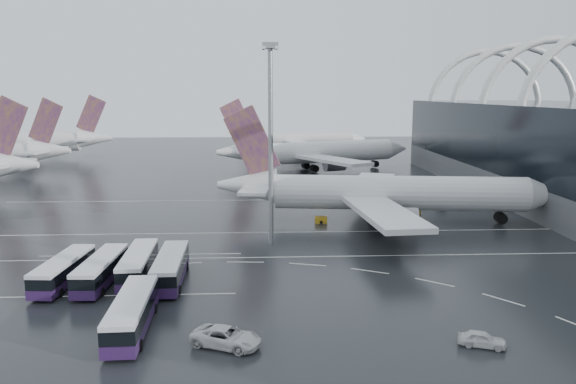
{
  "coord_description": "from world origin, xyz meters",
  "views": [
    {
      "loc": [
        -6.96,
        -76.81,
        22.5
      ],
      "look_at": [
        -2.8,
        10.13,
        7.0
      ],
      "focal_mm": 35.0,
      "sensor_mm": 36.0,
      "label": 1
    }
  ],
  "objects_px": {
    "gse_cart_belly_a": "(413,212)",
    "van_curve_a": "(226,337)",
    "airliner_gate_b": "(314,153)",
    "bus_row_near_a": "(63,270)",
    "gse_cart_belly_c": "(321,220)",
    "airliner_main": "(382,194)",
    "bus_row_near_b": "(101,270)",
    "airliner_gate_c": "(300,140)",
    "gse_cart_belly_e": "(372,207)",
    "bus_row_far_c": "(132,313)",
    "van_curve_b": "(482,339)",
    "floodlight_mast": "(271,120)",
    "jet_remote_far": "(42,142)",
    "bus_row_near_d": "(171,267)",
    "bus_row_near_c": "(138,264)",
    "gse_cart_belly_d": "(441,208)",
    "gse_cart_belly_b": "(414,200)"
  },
  "relations": [
    {
      "from": "gse_cart_belly_a",
      "to": "van_curve_a",
      "type": "bearing_deg",
      "value": -120.6
    },
    {
      "from": "airliner_gate_b",
      "to": "gse_cart_belly_a",
      "type": "height_order",
      "value": "airliner_gate_b"
    },
    {
      "from": "bus_row_near_a",
      "to": "gse_cart_belly_c",
      "type": "distance_m",
      "value": 45.44
    },
    {
      "from": "airliner_main",
      "to": "bus_row_near_b",
      "type": "relative_size",
      "value": 4.58
    },
    {
      "from": "airliner_gate_b",
      "to": "airliner_gate_c",
      "type": "height_order",
      "value": "airliner_gate_b"
    },
    {
      "from": "airliner_gate_c",
      "to": "bus_row_near_a",
      "type": "relative_size",
      "value": 3.84
    },
    {
      "from": "van_curve_a",
      "to": "gse_cart_belly_e",
      "type": "height_order",
      "value": "van_curve_a"
    },
    {
      "from": "van_curve_a",
      "to": "bus_row_far_c",
      "type": "bearing_deg",
      "value": 90.67
    },
    {
      "from": "van_curve_b",
      "to": "gse_cart_belly_a",
      "type": "distance_m",
      "value": 54.87
    },
    {
      "from": "bus_row_near_b",
      "to": "floodlight_mast",
      "type": "relative_size",
      "value": 0.45
    },
    {
      "from": "jet_remote_far",
      "to": "gse_cart_belly_e",
      "type": "relative_size",
      "value": 22.74
    },
    {
      "from": "airliner_gate_c",
      "to": "gse_cart_belly_e",
      "type": "height_order",
      "value": "airliner_gate_c"
    },
    {
      "from": "bus_row_near_a",
      "to": "van_curve_a",
      "type": "relative_size",
      "value": 2.04
    },
    {
      "from": "bus_row_far_c",
      "to": "van_curve_a",
      "type": "xyz_separation_m",
      "value": [
        9.15,
        -3.78,
        -0.93
      ]
    },
    {
      "from": "bus_row_near_d",
      "to": "floodlight_mast",
      "type": "bearing_deg",
      "value": -38.34
    },
    {
      "from": "bus_row_near_c",
      "to": "van_curve_a",
      "type": "distance_m",
      "value": 22.71
    },
    {
      "from": "bus_row_near_d",
      "to": "floodlight_mast",
      "type": "relative_size",
      "value": 0.46
    },
    {
      "from": "airliner_gate_c",
      "to": "gse_cart_belly_a",
      "type": "height_order",
      "value": "airliner_gate_c"
    },
    {
      "from": "airliner_main",
      "to": "floodlight_mast",
      "type": "distance_m",
      "value": 27.26
    },
    {
      "from": "airliner_gate_c",
      "to": "jet_remote_far",
      "type": "relative_size",
      "value": 1.01
    },
    {
      "from": "jet_remote_far",
      "to": "van_curve_a",
      "type": "distance_m",
      "value": 167.07
    },
    {
      "from": "airliner_main",
      "to": "jet_remote_far",
      "type": "xyz_separation_m",
      "value": [
        -96.73,
        102.55,
        0.53
      ]
    },
    {
      "from": "gse_cart_belly_d",
      "to": "gse_cart_belly_e",
      "type": "xyz_separation_m",
      "value": [
        -13.54,
        0.42,
        0.09
      ]
    },
    {
      "from": "bus_row_far_c",
      "to": "gse_cart_belly_d",
      "type": "bearing_deg",
      "value": -43.43
    },
    {
      "from": "gse_cart_belly_a",
      "to": "gse_cart_belly_d",
      "type": "bearing_deg",
      "value": 32.19
    },
    {
      "from": "jet_remote_far",
      "to": "bus_row_near_c",
      "type": "relative_size",
      "value": 3.7
    },
    {
      "from": "floodlight_mast",
      "to": "bus_row_far_c",
      "type": "bearing_deg",
      "value": -114.28
    },
    {
      "from": "airliner_main",
      "to": "floodlight_mast",
      "type": "bearing_deg",
      "value": -138.49
    },
    {
      "from": "bus_row_near_c",
      "to": "gse_cart_belly_d",
      "type": "distance_m",
      "value": 62.69
    },
    {
      "from": "gse_cart_belly_c",
      "to": "van_curve_b",
      "type": "bearing_deg",
      "value": -79.23
    },
    {
      "from": "airliner_gate_b",
      "to": "bus_row_near_d",
      "type": "bearing_deg",
      "value": -124.06
    },
    {
      "from": "jet_remote_far",
      "to": "van_curve_a",
      "type": "relative_size",
      "value": 7.79
    },
    {
      "from": "floodlight_mast",
      "to": "jet_remote_far",
      "type": "bearing_deg",
      "value": 123.64
    },
    {
      "from": "airliner_gate_c",
      "to": "bus_row_near_b",
      "type": "xyz_separation_m",
      "value": [
        -33.94,
        -149.49,
        -2.7
      ]
    },
    {
      "from": "bus_row_near_c",
      "to": "bus_row_far_c",
      "type": "bearing_deg",
      "value": -172.38
    },
    {
      "from": "bus_row_far_c",
      "to": "gse_cart_belly_b",
      "type": "bearing_deg",
      "value": -37.93
    },
    {
      "from": "bus_row_near_d",
      "to": "bus_row_far_c",
      "type": "xyz_separation_m",
      "value": [
        -1.44,
        -14.04,
        -0.01
      ]
    },
    {
      "from": "jet_remote_far",
      "to": "bus_row_far_c",
      "type": "height_order",
      "value": "jet_remote_far"
    },
    {
      "from": "gse_cart_belly_a",
      "to": "gse_cart_belly_e",
      "type": "xyz_separation_m",
      "value": [
        -6.91,
        4.59,
        -0.06
      ]
    },
    {
      "from": "bus_row_near_a",
      "to": "gse_cart_belly_a",
      "type": "height_order",
      "value": "bus_row_near_a"
    },
    {
      "from": "bus_row_far_c",
      "to": "gse_cart_belly_e",
      "type": "xyz_separation_m",
      "value": [
        33.63,
        53.9,
        -1.23
      ]
    },
    {
      "from": "airliner_gate_c",
      "to": "gse_cart_belly_e",
      "type": "distance_m",
      "value": 109.58
    },
    {
      "from": "bus_row_near_b",
      "to": "van_curve_b",
      "type": "relative_size",
      "value": 3.15
    },
    {
      "from": "bus_row_far_c",
      "to": "gse_cart_belly_b",
      "type": "height_order",
      "value": "bus_row_far_c"
    },
    {
      "from": "bus_row_near_a",
      "to": "bus_row_near_c",
      "type": "relative_size",
      "value": 0.97
    },
    {
      "from": "airliner_main",
      "to": "gse_cart_belly_e",
      "type": "height_order",
      "value": "airliner_main"
    },
    {
      "from": "bus_row_near_b",
      "to": "gse_cart_belly_c",
      "type": "distance_m",
      "value": 42.31
    },
    {
      "from": "bus_row_near_d",
      "to": "gse_cart_belly_c",
      "type": "height_order",
      "value": "bus_row_near_d"
    },
    {
      "from": "gse_cart_belly_d",
      "to": "gse_cart_belly_e",
      "type": "distance_m",
      "value": 13.55
    },
    {
      "from": "airliner_gate_c",
      "to": "van_curve_b",
      "type": "xyz_separation_m",
      "value": [
        4.84,
        -168.12,
        -3.75
      ]
    }
  ]
}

